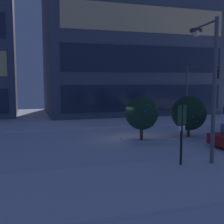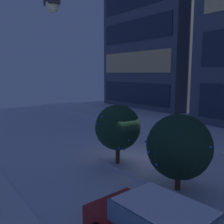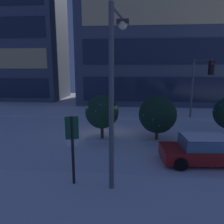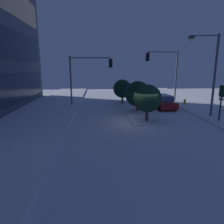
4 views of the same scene
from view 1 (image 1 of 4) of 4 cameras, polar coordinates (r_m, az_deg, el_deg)
name	(u,v)px [view 1 (image 1 of 4)]	position (r m, az deg, el deg)	size (l,w,h in m)	color
ground	(138,140)	(20.75, 5.17, -5.63)	(52.00, 52.00, 0.00)	silver
curb_strip_near	(208,176)	(13.59, 18.63, -12.01)	(52.00, 5.20, 0.14)	silver
curb_strip_far	(107,123)	(28.54, -1.06, -2.22)	(52.00, 5.20, 0.14)	silver
median_strip	(180,137)	(22.04, 13.51, -4.89)	(9.00, 1.80, 0.14)	silver
office_tower_main	(128,12)	(41.08, 3.27, 19.39)	(22.24, 13.17, 27.27)	#4C5466
traffic_light_corner_far_right	(199,83)	(28.01, 16.97, 5.57)	(0.32, 5.00, 5.76)	#565960
street_lamp_arched	(208,71)	(15.50, 18.68, 7.86)	(0.69, 2.58, 7.31)	#565960
parking_info_sign	(182,128)	(14.30, 13.78, -3.05)	(0.54, 0.21, 3.10)	black
decorated_tree_median	(189,113)	(21.67, 15.15, -0.24)	(2.58, 2.54, 3.17)	#473323
decorated_tree_right_of_median	(142,113)	(19.87, 5.96, -0.28)	(2.30, 2.30, 3.17)	#473323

